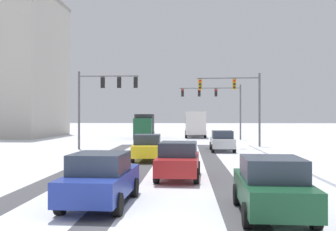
{
  "coord_description": "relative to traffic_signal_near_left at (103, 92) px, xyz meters",
  "views": [
    {
      "loc": [
        1.38,
        -8.72,
        2.73
      ],
      "look_at": [
        0.0,
        18.97,
        2.8
      ],
      "focal_mm": 41.25,
      "sensor_mm": 36.0,
      "label": 1
    }
  ],
  "objects": [
    {
      "name": "wheel_track_left_lane",
      "position": [
        8.55,
        -9.54,
        -4.76
      ],
      "size": [
        1.13,
        29.82,
        0.01
      ],
      "primitive_type": "cube",
      "color": "#4C4C51",
      "rests_on": "ground"
    },
    {
      "name": "wheel_track_right_lane",
      "position": [
        1.33,
        -9.54,
        -4.76
      ],
      "size": [
        1.18,
        29.82,
        0.01
      ],
      "primitive_type": "cube",
      "color": "#4C4C51",
      "rests_on": "ground"
    },
    {
      "name": "wheel_track_center",
      "position": [
        4.65,
        -9.54,
        -4.76
      ],
      "size": [
        0.95,
        29.82,
        0.01
      ],
      "primitive_type": "cube",
      "color": "#4C4C51",
      "rests_on": "ground"
    },
    {
      "name": "sidewalk_kerb_right",
      "position": [
        14.72,
        -10.9,
        -4.7
      ],
      "size": [
        4.0,
        29.82,
        0.12
      ],
      "primitive_type": "cube",
      "color": "white",
      "rests_on": "ground"
    },
    {
      "name": "traffic_signal_near_left",
      "position": [
        0.0,
        0.0,
        0.0
      ],
      "size": [
        5.12,
        0.42,
        6.5
      ],
      "color": "#56565B",
      "rests_on": "ground"
    },
    {
      "name": "traffic_signal_far_right",
      "position": [
        10.4,
        14.01,
        0.07
      ],
      "size": [
        7.28,
        0.41,
        6.5
      ],
      "color": "#56565B",
      "rests_on": "ground"
    },
    {
      "name": "traffic_signal_near_right",
      "position": [
        11.44,
        2.08,
        -0.14
      ],
      "size": [
        5.51,
        0.53,
        6.5
      ],
      "color": "#56565B",
      "rests_on": "ground"
    },
    {
      "name": "car_silver_lead",
      "position": [
        9.78,
        -1.37,
        -3.94
      ],
      "size": [
        1.87,
        4.12,
        1.62
      ],
      "color": "#B7BABF",
      "rests_on": "ground"
    },
    {
      "name": "car_yellow_cab_second",
      "position": [
        4.58,
        -8.0,
        -3.94
      ],
      "size": [
        1.97,
        4.17,
        1.62
      ],
      "color": "yellow",
      "rests_on": "ground"
    },
    {
      "name": "car_red_third",
      "position": [
        6.65,
        -14.96,
        -3.94
      ],
      "size": [
        1.99,
        4.18,
        1.62
      ],
      "color": "red",
      "rests_on": "ground"
    },
    {
      "name": "car_blue_fourth",
      "position": [
        4.38,
        -20.09,
        -3.94
      ],
      "size": [
        1.96,
        4.16,
        1.62
      ],
      "color": "#233899",
      "rests_on": "ground"
    },
    {
      "name": "car_dark_green_fifth",
      "position": [
        9.34,
        -21.13,
        -3.94
      ],
      "size": [
        1.94,
        4.15,
        1.62
      ],
      "color": "#194C2D",
      "rests_on": "ground"
    },
    {
      "name": "bus_oncoming",
      "position": [
        8.1,
        20.66,
        -2.77
      ],
      "size": [
        2.69,
        11.01,
        3.38
      ],
      "color": "silver",
      "rests_on": "ground"
    },
    {
      "name": "box_truck_delivery",
      "position": [
        1.72,
        15.8,
        -3.13
      ],
      "size": [
        2.57,
        7.5,
        3.02
      ],
      "color": "#194C2D",
      "rests_on": "ground"
    }
  ]
}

